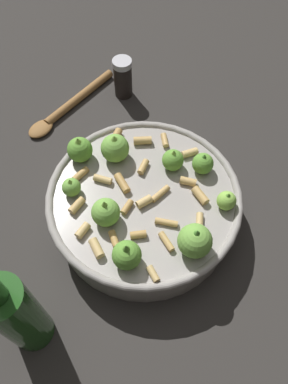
{
  "coord_description": "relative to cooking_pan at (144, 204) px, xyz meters",
  "views": [
    {
      "loc": [
        -0.01,
        -0.3,
        0.55
      ],
      "look_at": [
        0.0,
        0.0,
        0.08
      ],
      "focal_mm": 35.49,
      "sensor_mm": 36.0,
      "label": 1
    }
  ],
  "objects": [
    {
      "name": "pepper_shaker",
      "position": [
        -0.03,
        0.29,
        -0.0
      ],
      "size": [
        0.04,
        0.04,
        0.08
      ],
      "color": "black",
      "rests_on": "ground"
    },
    {
      "name": "ground_plane",
      "position": [
        0.0,
        0.0,
        -0.04
      ],
      "size": [
        2.4,
        2.4,
        0.0
      ],
      "primitive_type": "plane",
      "color": "#2D2B28"
    },
    {
      "name": "wooden_spoon",
      "position": [
        -0.14,
        0.24,
        -0.03
      ],
      "size": [
        0.16,
        0.19,
        0.02
      ],
      "color": "olive",
      "rests_on": "ground"
    },
    {
      "name": "olive_oil_bottle",
      "position": [
        -0.16,
        -0.18,
        0.04
      ],
      "size": [
        0.05,
        0.05,
        0.21
      ],
      "color": "#1E4C19",
      "rests_on": "ground"
    },
    {
      "name": "cooking_pan",
      "position": [
        0.0,
        0.0,
        0.0
      ],
      "size": [
        0.3,
        0.3,
        0.12
      ],
      "color": "#9E9993",
      "rests_on": "ground"
    }
  ]
}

